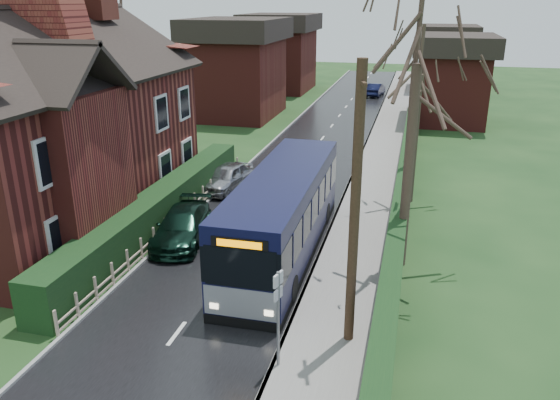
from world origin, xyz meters
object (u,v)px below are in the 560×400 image
(car_silver, at_px, (227,177))
(car_green, at_px, (182,226))
(brick_house, at_px, (41,119))
(telegraph_pole, at_px, (355,212))
(bus_stop_sign, at_px, (278,307))
(bus, at_px, (283,215))

(car_silver, height_order, car_green, car_silver)
(brick_house, relative_size, telegraph_pole, 1.89)
(brick_house, xyz_separation_m, bus_stop_sign, (11.93, -7.57, -2.52))
(bus_stop_sign, height_order, telegraph_pole, telegraph_pole)
(brick_house, height_order, car_silver, brick_house)
(car_silver, relative_size, telegraph_pole, 0.49)
(brick_house, xyz_separation_m, bus, (10.43, -0.97, -2.82))
(bus, height_order, telegraph_pole, telegraph_pole)
(car_silver, height_order, bus_stop_sign, bus_stop_sign)
(brick_house, height_order, telegraph_pole, brick_house)
(brick_house, relative_size, bus, 1.41)
(car_green, xyz_separation_m, telegraph_pole, (7.22, -5.19, 3.27))
(brick_house, bearing_deg, car_silver, 43.03)
(car_silver, height_order, telegraph_pole, telegraph_pole)
(telegraph_pole, bearing_deg, car_silver, 106.84)
(brick_house, distance_m, telegraph_pole, 14.80)
(car_green, bearing_deg, bus, -12.39)
(brick_house, relative_size, car_silver, 3.86)
(car_silver, bearing_deg, bus, -45.41)
(car_silver, xyz_separation_m, telegraph_pole, (7.60, -11.50, 3.26))
(bus, bearing_deg, telegraph_pole, -58.47)
(bus, distance_m, car_green, 4.22)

